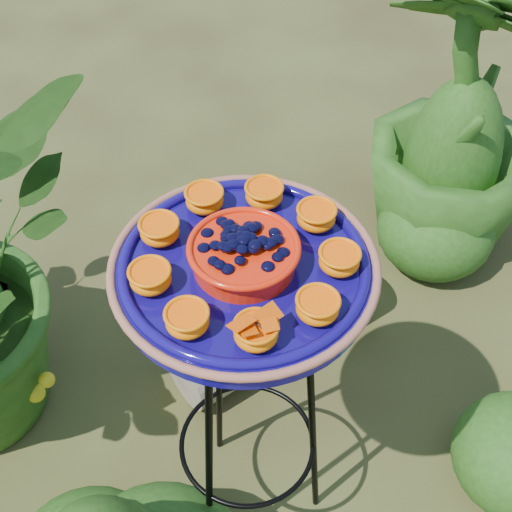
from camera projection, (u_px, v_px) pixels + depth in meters
name	position (u px, v px, depth m)	size (l,w,h in m)	color
ground_plane	(282.00, 458.00, 1.85)	(20.00, 20.00, 0.00)	#332B16
tripod_stand	(246.00, 389.00, 1.41)	(0.33, 0.34, 0.83)	black
feeder_dish	(244.00, 266.00, 1.14)	(0.46, 0.46, 0.10)	#0F0861
driftwood_log	(274.00, 325.00, 2.02)	(0.20, 0.20, 0.61)	tan
shrub_back_right	(461.00, 122.00, 2.06)	(0.53, 0.53, 0.94)	#1D4312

